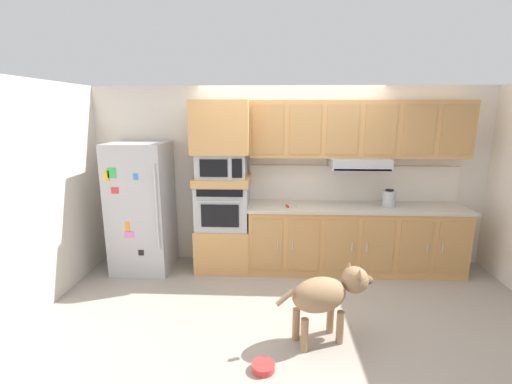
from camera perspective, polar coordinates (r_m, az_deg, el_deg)
name	(u,v)px	position (r m, az deg, el deg)	size (l,w,h in m)	color
ground_plane	(290,294)	(4.53, 5.50, -15.87)	(9.60, 9.60, 0.00)	#9E9389
back_kitchen_wall	(289,176)	(5.17, 5.20, 2.51)	(6.20, 0.12, 2.50)	beige
side_panel_left	(52,191)	(4.81, -29.63, 0.10)	(0.12, 7.10, 2.50)	beige
refrigerator	(142,207)	(5.14, -17.70, -2.33)	(0.76, 0.73, 1.76)	#ADADB2
oven_base_cabinet	(224,247)	(5.12, -5.13, -8.66)	(0.74, 0.62, 0.60)	tan
built_in_oven	(223,206)	(4.93, -5.27, -2.16)	(0.70, 0.62, 0.60)	#A8AAAF
appliance_mid_shelf	(222,180)	(4.85, -5.35, 1.84)	(0.74, 0.62, 0.10)	tan
microwave	(222,165)	(4.82, -5.41, 4.28)	(0.64, 0.54, 0.32)	#A8AAAF
appliance_upper_cabinet	(221,127)	(4.77, -5.53, 10.24)	(0.74, 0.62, 0.68)	tan
lower_cabinet_run	(354,239)	(5.15, 15.29, -7.29)	(2.86, 0.63, 0.88)	tan
countertop_slab	(356,207)	(5.02, 15.58, -2.33)	(2.90, 0.64, 0.04)	#BCB2A3
backsplash_panel	(352,183)	(5.23, 15.07, 1.35)	(2.90, 0.02, 0.50)	silver
upper_cabinet_with_hood	(359,131)	(4.98, 15.98, 9.24)	(2.86, 0.48, 0.88)	tan
screwdriver	(288,206)	(4.78, 5.13, -2.21)	(0.15, 0.14, 0.03)	red
electric_kettle	(389,199)	(5.05, 20.35, -1.01)	(0.17, 0.17, 0.24)	#A8AAAF
dog	(328,294)	(3.58, 11.33, -15.53)	(0.98, 0.52, 0.73)	#997551
dog_food_bowl	(263,367)	(3.41, 1.17, -26.00)	(0.20, 0.20, 0.06)	red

